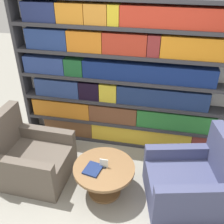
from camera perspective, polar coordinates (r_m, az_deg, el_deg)
The scene contains 7 objects.
ground_plane at distance 3.43m, azimuth -1.63°, elevation -20.80°, with size 14.00×14.00×0.00m, color gray.
bookshelf at distance 3.86m, azimuth 2.48°, elevation 6.88°, with size 3.22×0.30×2.24m.
armchair_left at distance 3.80m, azimuth -17.48°, elevation -9.64°, with size 0.97×0.84×0.94m.
armchair_right at distance 3.47m, azimuth 16.74°, elevation -14.37°, with size 1.11×1.01×0.94m.
coffee_table at distance 3.39m, azimuth -1.72°, elevation -13.38°, with size 0.77×0.77×0.44m.
table_sign at distance 3.27m, azimuth -1.77°, elevation -11.23°, with size 0.10×0.06×0.12m.
stray_book at distance 3.27m, azimuth -4.17°, elevation -12.31°, with size 0.23×0.26×0.02m.
Camera 1 is at (0.51, -2.01, 2.73)m, focal length 42.00 mm.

